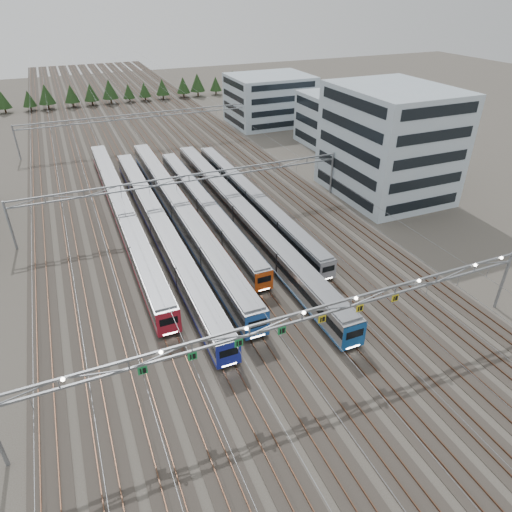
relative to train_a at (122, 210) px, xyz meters
name	(u,v)px	position (x,y,z in m)	size (l,w,h in m)	color
ground	(299,370)	(11.25, -43.06, -2.13)	(400.00, 400.00, 0.00)	#47423A
track_bed	(131,125)	(11.25, 56.94, -0.64)	(54.00, 260.00, 5.42)	#2D2823
train_a	(122,210)	(0.00, 0.00, 0.00)	(2.88, 65.71, 3.75)	black
train_b	(159,225)	(4.50, -7.81, -0.05)	(2.81, 64.81, 3.65)	black
train_c	(180,210)	(9.00, -3.92, 0.09)	(3.01, 66.76, 3.92)	black
train_d	(204,206)	(13.50, -3.42, -0.18)	(2.61, 51.30, 3.39)	black
train_e	(241,214)	(18.00, -9.62, 0.07)	(2.99, 66.86, 3.89)	black
train_f	(252,198)	(22.50, -3.42, -0.21)	(2.56, 53.37, 3.33)	black
gantry_near	(302,319)	(11.20, -43.17, 4.96)	(56.36, 0.61, 8.08)	gray
gantry_mid	(189,183)	(11.25, -3.06, 4.26)	(56.36, 0.36, 8.00)	gray
gantry_far	(138,120)	(11.25, 41.94, 4.26)	(56.36, 0.36, 8.00)	gray
depot_bldg_south	(389,143)	(48.51, -7.08, 7.80)	(18.00, 22.00, 19.85)	#A8BBC9
depot_bldg_mid	(334,120)	(56.02, 23.75, 4.05)	(14.00, 16.00, 12.35)	#A8BBC9
depot_bldg_north	(270,100)	(49.81, 48.63, 4.51)	(22.00, 18.00, 13.27)	#A8BBC9
treeline	(118,90)	(13.50, 92.08, 2.10)	(100.10, 5.60, 7.02)	#332114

